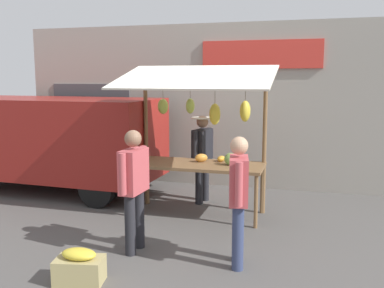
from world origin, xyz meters
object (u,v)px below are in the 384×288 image
shopper_in_grey_tee (134,182)px  parked_van (45,135)px  market_stall (199,124)px  shopper_in_striped_shirt (238,193)px  produce_crate_near (79,267)px  vendor_with_sunhat (202,152)px

shopper_in_grey_tee → parked_van: (3.06, -2.54, 0.18)m
market_stall → shopper_in_striped_shirt: market_stall is taller
market_stall → shopper_in_striped_shirt: 2.16m
shopper_in_grey_tee → produce_crate_near: (0.24, 1.01, -0.75)m
vendor_with_sunhat → shopper_in_striped_shirt: vendor_with_sunhat is taller
parked_van → produce_crate_near: parked_van is taller
produce_crate_near → vendor_with_sunhat: bearing=-98.5°
market_stall → parked_van: (3.47, -0.78, -0.42)m
shopper_in_grey_tee → produce_crate_near: size_ratio=2.76×
vendor_with_sunhat → market_stall: bearing=21.1°
shopper_in_grey_tee → market_stall: bearing=-10.1°
parked_van → produce_crate_near: size_ratio=7.61×
market_stall → shopper_in_striped_shirt: bearing=118.0°
shopper_in_striped_shirt → parked_van: size_ratio=0.36×
vendor_with_sunhat → parked_van: parked_van is taller
market_stall → shopper_in_grey_tee: (0.41, 1.76, -0.60)m
shopper_in_striped_shirt → parked_van: (4.44, -2.61, 0.20)m
vendor_with_sunhat → shopper_in_grey_tee: (0.28, 2.47, -0.01)m
vendor_with_sunhat → produce_crate_near: 3.61m
shopper_in_grey_tee → produce_crate_near: bearing=169.8°
market_stall → shopper_in_grey_tee: size_ratio=1.54×
produce_crate_near → parked_van: bearing=-51.6°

